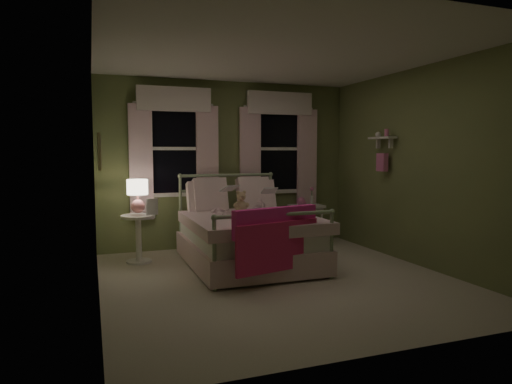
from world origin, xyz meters
name	(u,v)px	position (x,y,z in m)	size (l,w,h in m)	color
room_shell	(279,169)	(0.00, 0.00, 1.30)	(4.20, 4.20, 4.20)	beige
bed	(247,236)	(-0.11, 0.82, 0.38)	(1.58, 2.04, 1.18)	white
pink_throw	(277,232)	(-0.11, -0.21, 0.61)	(1.09, 0.41, 0.71)	#F6309C
child_left	(218,193)	(-0.39, 1.24, 0.93)	(0.26, 0.17, 0.72)	#F7D1DD
child_right	(256,192)	(0.17, 1.24, 0.92)	(0.34, 0.27, 0.71)	#F7D1DD
book_left	(223,192)	(-0.39, 0.99, 0.96)	(0.20, 0.27, 0.03)	beige
book_right	(262,194)	(0.17, 0.99, 0.92)	(0.20, 0.27, 0.02)	beige
teddy_bear	(241,203)	(-0.11, 1.08, 0.79)	(0.23, 0.18, 0.31)	tan
nightstand_left	(138,232)	(-1.46, 1.42, 0.42)	(0.46, 0.46, 0.65)	white
table_lamp	(138,193)	(-1.46, 1.42, 0.95)	(0.28, 0.28, 0.46)	pink
book_nightstand	(146,215)	(-1.36, 1.34, 0.66)	(0.16, 0.22, 0.02)	beige
nightstand_right	(306,211)	(1.20, 1.72, 0.55)	(0.50, 0.40, 0.64)	white
pink_toy	(301,202)	(1.10, 1.71, 0.71)	(0.14, 0.20, 0.14)	pink
bud_vase	(312,196)	(1.32, 1.77, 0.79)	(0.06, 0.06, 0.28)	white
window_left	(175,144)	(-0.85, 2.03, 1.62)	(1.34, 0.13, 1.96)	black
window_right	(279,144)	(0.85, 2.03, 1.62)	(1.34, 0.13, 1.96)	black
wall_shelf	(382,150)	(1.90, 0.70, 1.52)	(0.15, 0.50, 0.60)	white
framed_picture	(99,152)	(-1.95, 0.60, 1.50)	(0.03, 0.32, 0.42)	beige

